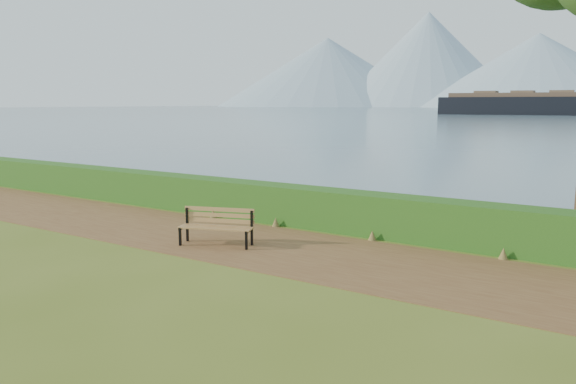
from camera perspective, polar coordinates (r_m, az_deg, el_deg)
The scene contains 4 objects.
ground at distance 12.21m, azimuth -2.39°, elevation -5.92°, with size 140.00×140.00×0.00m, color #4F5F1B.
path at distance 12.45m, azimuth -1.59°, elevation -5.60°, with size 40.00×3.40×0.01m, color brown.
hedge at distance 14.25m, azimuth 3.64°, elevation -1.70°, with size 32.00×0.85×1.00m, color #1D4A15.
bench at distance 12.65m, azimuth -7.21°, elevation -3.24°, with size 1.71×1.00×0.83m.
Camera 1 is at (6.83, -9.62, 3.16)m, focal length 35.00 mm.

